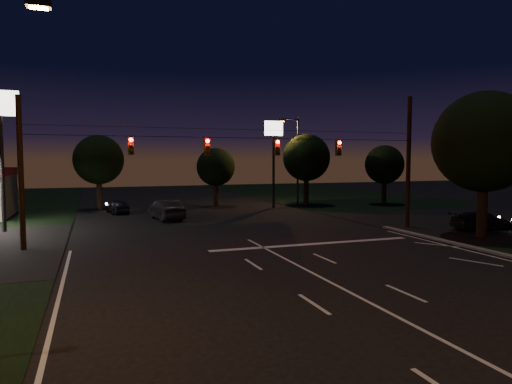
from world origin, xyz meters
name	(u,v)px	position (x,y,z in m)	size (l,w,h in m)	color
ground	(398,318)	(0.00, 0.00, 0.00)	(140.00, 140.00, 0.00)	black
cross_street_right	(484,220)	(20.00, 16.00, 0.00)	(20.00, 16.00, 0.02)	black
stop_bar	(314,244)	(3.00, 11.50, 0.01)	(12.00, 0.50, 0.01)	silver
utility_pole_right	(407,227)	(12.00, 15.00, 0.00)	(0.30, 0.30, 9.00)	black
utility_pole_left	(24,250)	(-12.00, 15.00, 0.00)	(0.28, 0.28, 8.00)	black
signal_span	(243,146)	(0.00, 14.96, 5.50)	(24.00, 0.40, 1.56)	black
pole_sign_left_near	(1,124)	(-14.00, 22.00, 6.98)	(2.20, 0.30, 9.10)	black
pole_sign_right	(274,144)	(8.00, 30.00, 6.24)	(1.80, 0.30, 8.40)	black
street_light_right_far	(295,154)	(11.24, 32.00, 5.24)	(2.20, 0.35, 9.00)	black
tree_right_near	(482,143)	(13.53, 10.17, 5.68)	(6.00, 6.00, 8.76)	black
tree_far_b	(99,160)	(-7.98, 34.13, 4.61)	(4.60, 4.60, 6.98)	black
tree_far_c	(216,167)	(3.02, 33.10, 3.90)	(3.80, 3.80, 5.86)	black
tree_far_d	(306,158)	(12.02, 31.13, 4.83)	(4.80, 4.80, 7.30)	black
tree_far_e	(384,165)	(20.02, 29.11, 4.11)	(4.00, 4.00, 6.18)	black
car_oncoming_a	(118,206)	(-6.53, 30.18, 0.61)	(1.44, 3.58, 1.22)	black
car_oncoming_b	(166,210)	(-3.17, 24.76, 0.77)	(1.64, 4.70, 1.55)	black
car_cross	(482,221)	(15.88, 12.26, 0.62)	(1.74, 4.27, 1.24)	black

